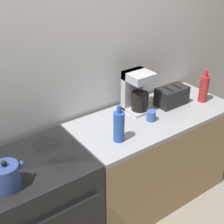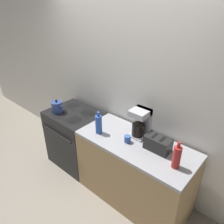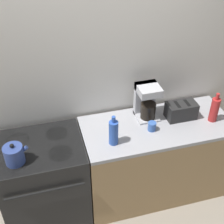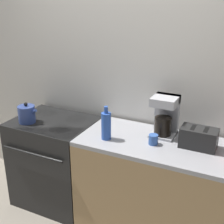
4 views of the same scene
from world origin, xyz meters
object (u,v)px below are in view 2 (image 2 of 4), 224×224
at_px(kettle, 57,107).
at_px(bottle_blue, 99,124).
at_px(coffee_maker, 141,122).
at_px(bottle_red, 177,157).
at_px(toaster, 158,144).
at_px(cup_blue, 127,139).
at_px(stove, 76,137).

bearing_deg(kettle, bottle_blue, 0.79).
bearing_deg(bottle_blue, coffee_maker, 36.13).
height_order(kettle, bottle_red, bottle_red).
xyz_separation_m(bottle_blue, bottle_red, (0.99, 0.06, 0.00)).
height_order(bottle_blue, bottle_red, bottle_red).
xyz_separation_m(toaster, coffee_maker, (-0.31, 0.11, 0.10)).
xyz_separation_m(kettle, bottle_red, (1.82, 0.08, 0.04)).
relative_size(kettle, cup_blue, 2.38).
bearing_deg(stove, bottle_red, -2.19).
distance_m(coffee_maker, cup_blue, 0.26).
distance_m(toaster, bottle_blue, 0.74).
bearing_deg(toaster, bottle_blue, -165.59).
xyz_separation_m(stove, cup_blue, (1.02, -0.05, 0.47)).
height_order(bottle_blue, cup_blue, bottle_blue).
bearing_deg(bottle_red, cup_blue, 178.74).
xyz_separation_m(kettle, coffee_maker, (1.23, 0.31, 0.10)).
height_order(toaster, cup_blue, toaster).
relative_size(kettle, toaster, 0.70).
distance_m(stove, cup_blue, 1.12).
relative_size(kettle, coffee_maker, 0.57).
distance_m(bottle_blue, bottle_red, 0.99).
relative_size(coffee_maker, bottle_blue, 1.21).
bearing_deg(kettle, stove, 35.85).
xyz_separation_m(toaster, bottle_red, (0.27, -0.12, 0.04)).
bearing_deg(bottle_red, bottle_blue, -176.30).
relative_size(bottle_red, cup_blue, 3.59).
bearing_deg(cup_blue, coffee_maker, 84.35).
xyz_separation_m(stove, toaster, (1.35, 0.06, 0.51)).
bearing_deg(kettle, cup_blue, 4.21).
bearing_deg(kettle, bottle_red, 2.38).
xyz_separation_m(stove, kettle, (-0.19, -0.14, 0.51)).
bearing_deg(coffee_maker, toaster, -19.70).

